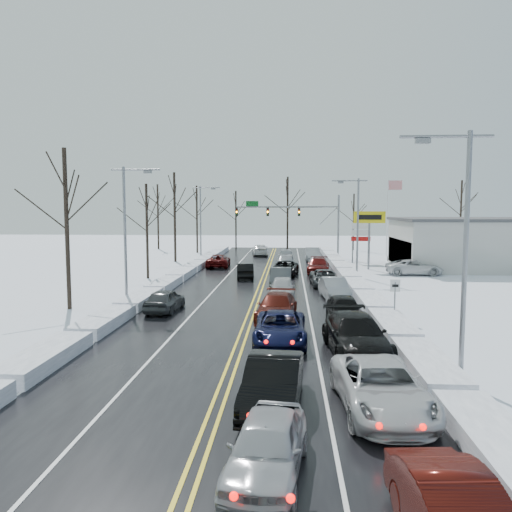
# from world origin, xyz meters

# --- Properties ---
(ground) EXTENTS (160.00, 160.00, 0.00)m
(ground) POSITION_xyz_m (0.00, 0.00, 0.00)
(ground) COLOR silver
(ground) RESTS_ON ground
(road_surface) EXTENTS (14.00, 84.00, 0.01)m
(road_surface) POSITION_xyz_m (0.00, 2.00, 0.01)
(road_surface) COLOR black
(road_surface) RESTS_ON ground
(snow_bank_left) EXTENTS (1.63, 72.00, 0.63)m
(snow_bank_left) POSITION_xyz_m (-7.60, 2.00, 0.00)
(snow_bank_left) COLOR white
(snow_bank_left) RESTS_ON ground
(snow_bank_right) EXTENTS (1.63, 72.00, 0.63)m
(snow_bank_right) POSITION_xyz_m (7.60, 2.00, 0.00)
(snow_bank_right) COLOR white
(snow_bank_right) RESTS_ON ground
(traffic_signal_mast) EXTENTS (13.28, 0.39, 8.00)m
(traffic_signal_mast) POSITION_xyz_m (3.45, 27.99, 5.48)
(traffic_signal_mast) COLOR slate
(traffic_signal_mast) RESTS_ON ground
(tires_plus_sign) EXTENTS (3.20, 0.34, 6.00)m
(tires_plus_sign) POSITION_xyz_m (10.50, 15.99, 4.99)
(tires_plus_sign) COLOR slate
(tires_plus_sign) RESTS_ON ground
(used_vehicles_sign) EXTENTS (2.20, 0.22, 4.65)m
(used_vehicles_sign) POSITION_xyz_m (10.50, 22.00, 3.32)
(used_vehicles_sign) COLOR slate
(used_vehicles_sign) RESTS_ON ground
(speed_limit_sign) EXTENTS (0.55, 0.09, 2.35)m
(speed_limit_sign) POSITION_xyz_m (8.20, -8.00, 1.63)
(speed_limit_sign) COLOR slate
(speed_limit_sign) RESTS_ON ground
(flagpole) EXTENTS (1.87, 1.20, 10.00)m
(flagpole) POSITION_xyz_m (15.17, 30.00, 5.93)
(flagpole) COLOR silver
(flagpole) RESTS_ON ground
(dealership_building) EXTENTS (20.40, 12.40, 5.30)m
(dealership_building) POSITION_xyz_m (23.98, 18.00, 2.66)
(dealership_building) COLOR #BCBCB7
(dealership_building) RESTS_ON ground
(streetlight_se) EXTENTS (3.20, 0.25, 9.00)m
(streetlight_se) POSITION_xyz_m (8.30, -18.00, 5.31)
(streetlight_se) COLOR slate
(streetlight_se) RESTS_ON ground
(streetlight_ne) EXTENTS (3.20, 0.25, 9.00)m
(streetlight_ne) POSITION_xyz_m (8.30, 10.00, 5.31)
(streetlight_ne) COLOR slate
(streetlight_ne) RESTS_ON ground
(streetlight_sw) EXTENTS (3.20, 0.25, 9.00)m
(streetlight_sw) POSITION_xyz_m (-8.30, -4.00, 5.31)
(streetlight_sw) COLOR slate
(streetlight_sw) RESTS_ON ground
(streetlight_nw) EXTENTS (3.20, 0.25, 9.00)m
(streetlight_nw) POSITION_xyz_m (-8.30, 24.00, 5.31)
(streetlight_nw) COLOR slate
(streetlight_nw) RESTS_ON ground
(tree_left_b) EXTENTS (4.00, 4.00, 10.00)m
(tree_left_b) POSITION_xyz_m (-11.50, -6.00, 6.99)
(tree_left_b) COLOR #2D231C
(tree_left_b) RESTS_ON ground
(tree_left_c) EXTENTS (3.40, 3.40, 8.50)m
(tree_left_c) POSITION_xyz_m (-10.50, 8.00, 5.94)
(tree_left_c) COLOR #2D231C
(tree_left_c) RESTS_ON ground
(tree_left_d) EXTENTS (4.20, 4.20, 10.50)m
(tree_left_d) POSITION_xyz_m (-11.20, 22.00, 7.33)
(tree_left_d) COLOR #2D231C
(tree_left_d) RESTS_ON ground
(tree_left_e) EXTENTS (3.80, 3.80, 9.50)m
(tree_left_e) POSITION_xyz_m (-10.80, 34.00, 6.64)
(tree_left_e) COLOR #2D231C
(tree_left_e) RESTS_ON ground
(tree_far_a) EXTENTS (4.00, 4.00, 10.00)m
(tree_far_a) POSITION_xyz_m (-18.00, 40.00, 6.99)
(tree_far_a) COLOR #2D231C
(tree_far_a) RESTS_ON ground
(tree_far_b) EXTENTS (3.60, 3.60, 9.00)m
(tree_far_b) POSITION_xyz_m (-6.00, 41.00, 6.29)
(tree_far_b) COLOR #2D231C
(tree_far_b) RESTS_ON ground
(tree_far_c) EXTENTS (4.40, 4.40, 11.00)m
(tree_far_c) POSITION_xyz_m (2.00, 39.00, 7.68)
(tree_far_c) COLOR #2D231C
(tree_far_c) RESTS_ON ground
(tree_far_d) EXTENTS (3.40, 3.40, 8.50)m
(tree_far_d) POSITION_xyz_m (12.00, 40.50, 5.94)
(tree_far_d) COLOR #2D231C
(tree_far_d) RESTS_ON ground
(tree_far_e) EXTENTS (4.20, 4.20, 10.50)m
(tree_far_e) POSITION_xyz_m (28.00, 41.00, 7.33)
(tree_far_e) COLOR #2D231C
(tree_far_e) RESTS_ON ground
(queued_car_0) EXTENTS (2.18, 4.40, 1.44)m
(queued_car_0) POSITION_xyz_m (1.77, -24.82, 0.00)
(queued_car_0) COLOR #A6A9AE
(queued_car_0) RESTS_ON ground
(queued_car_1) EXTENTS (2.06, 4.95, 1.59)m
(queued_car_1) POSITION_xyz_m (1.78, -20.68, 0.00)
(queued_car_1) COLOR black
(queued_car_1) RESTS_ON ground
(queued_car_2) EXTENTS (2.41, 5.21, 1.45)m
(queued_car_2) POSITION_xyz_m (1.87, -13.08, 0.00)
(queued_car_2) COLOR #0B0F33
(queued_car_2) RESTS_ON ground
(queued_car_3) EXTENTS (2.52, 5.27, 1.48)m
(queued_car_3) POSITION_xyz_m (1.58, -8.22, 0.00)
(queued_car_3) COLOR #491109
(queued_car_3) RESTS_ON ground
(queued_car_4) EXTENTS (1.78, 4.37, 1.48)m
(queued_car_4) POSITION_xyz_m (1.80, -1.19, 0.00)
(queued_car_4) COLOR #BCBCBE
(queued_car_4) RESTS_ON ground
(queued_car_5) EXTENTS (1.70, 4.72, 1.55)m
(queued_car_5) POSITION_xyz_m (1.61, 3.57, 0.00)
(queued_car_5) COLOR #434648
(queued_car_5) RESTS_ON ground
(queued_car_6) EXTENTS (2.85, 5.22, 1.39)m
(queued_car_6) POSITION_xyz_m (1.84, 10.51, 0.00)
(queued_car_6) COLOR black
(queued_car_6) RESTS_ON ground
(queued_car_7) EXTENTS (2.02, 4.69, 1.35)m
(queued_car_7) POSITION_xyz_m (1.87, 16.46, 0.00)
(queued_car_7) COLOR #ABAEB3
(queued_car_7) RESTS_ON ground
(queued_car_8) EXTENTS (1.72, 4.22, 1.43)m
(queued_car_8) POSITION_xyz_m (1.88, 24.12, 0.00)
(queued_car_8) COLOR #B0B3B9
(queued_car_8) RESTS_ON ground
(queued_car_10) EXTENTS (2.88, 5.67, 1.54)m
(queued_car_10) POSITION_xyz_m (5.15, -20.79, 0.00)
(queued_car_10) COLOR silver
(queued_car_10) RESTS_ON ground
(queued_car_11) EXTENTS (2.85, 6.00, 1.69)m
(queued_car_11) POSITION_xyz_m (5.17, -14.63, 0.00)
(queued_car_11) COLOR black
(queued_car_11) RESTS_ON ground
(queued_car_12) EXTENTS (1.85, 4.48, 1.52)m
(queued_car_12) POSITION_xyz_m (5.32, -8.63, 0.00)
(queued_car_12) COLOR black
(queued_car_12) RESTS_ON ground
(queued_car_13) EXTENTS (2.03, 4.68, 1.50)m
(queued_car_13) POSITION_xyz_m (5.42, -1.50, 0.00)
(queued_car_13) COLOR #989AA0
(queued_car_13) RESTS_ON ground
(queued_car_14) EXTENTS (2.43, 4.87, 1.33)m
(queued_car_14) POSITION_xyz_m (5.19, 4.40, 0.00)
(queued_car_14) COLOR #424648
(queued_car_14) RESTS_ON ground
(queued_car_15) EXTENTS (2.52, 5.22, 1.46)m
(queued_car_15) POSITION_xyz_m (5.13, 12.66, 0.00)
(queued_car_15) COLOR #530C0B
(queued_car_15) RESTS_ON ground
(queued_car_16) EXTENTS (1.73, 4.10, 1.38)m
(queued_car_16) POSITION_xyz_m (5.14, 16.20, 0.00)
(queued_car_16) COLOR silver
(queued_car_16) RESTS_ON ground
(queued_car_17) EXTENTS (1.68, 4.77, 1.57)m
(queued_car_17) POSITION_xyz_m (5.09, 24.31, 0.00)
(queued_car_17) COLOR #ACAEB5
(queued_car_17) RESTS_ON ground
(oncoming_car_0) EXTENTS (1.89, 4.32, 1.38)m
(oncoming_car_0) POSITION_xyz_m (-1.69, 8.47, 0.00)
(oncoming_car_0) COLOR black
(oncoming_car_0) RESTS_ON ground
(oncoming_car_1) EXTENTS (2.48, 5.07, 1.39)m
(oncoming_car_1) POSITION_xyz_m (-5.31, 16.86, 0.00)
(oncoming_car_1) COLOR #4E0A0A
(oncoming_car_1) RESTS_ON ground
(oncoming_car_2) EXTENTS (2.57, 5.25, 1.47)m
(oncoming_car_2) POSITION_xyz_m (-1.63, 30.58, 0.00)
(oncoming_car_2) COLOR white
(oncoming_car_2) RESTS_ON ground
(oncoming_car_3) EXTENTS (1.95, 4.26, 1.42)m
(oncoming_car_3) POSITION_xyz_m (-5.32, -6.34, 0.00)
(oncoming_car_3) COLOR #3C3F41
(oncoming_car_3) RESTS_ON ground
(parked_car_0) EXTENTS (5.26, 2.46, 1.46)m
(parked_car_0) POSITION_xyz_m (14.16, 11.90, 0.00)
(parked_car_0) COLOR silver
(parked_car_0) RESTS_ON ground
(parked_car_1) EXTENTS (2.46, 5.07, 1.42)m
(parked_car_1) POSITION_xyz_m (16.86, 15.45, 0.00)
(parked_car_1) COLOR #3D3F42
(parked_car_1) RESTS_ON ground
(parked_car_2) EXTENTS (1.91, 4.27, 1.43)m
(parked_car_2) POSITION_xyz_m (14.88, 22.56, 0.00)
(parked_car_2) COLOR silver
(parked_car_2) RESTS_ON ground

